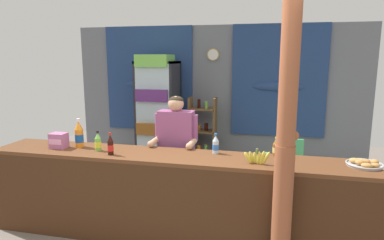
{
  "coord_description": "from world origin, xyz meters",
  "views": [
    {
      "loc": [
        0.96,
        -2.93,
        2.0
      ],
      "look_at": [
        0.1,
        0.77,
        1.3
      ],
      "focal_mm": 31.61,
      "sensor_mm": 36.0,
      "label": 1
    }
  ],
  "objects_px": {
    "stall_counter": "(169,191)",
    "soda_bottle_water": "(216,145)",
    "drink_fridge": "(158,109)",
    "pastry_tray": "(364,164)",
    "timber_post": "(285,151)",
    "soda_bottle_lime_soda": "(98,142)",
    "soda_bottle_cola": "(110,145)",
    "plastic_lawn_chair": "(285,162)",
    "bottle_shelf_rack": "(203,133)",
    "soda_bottle_orange_soda": "(79,135)",
    "shopkeeper": "(176,142)",
    "snack_box_wafer": "(59,141)",
    "soda_bottle_iced_tea": "(276,148)",
    "banana_bunch": "(257,158)"
  },
  "relations": [
    {
      "from": "bottle_shelf_rack",
      "to": "snack_box_wafer",
      "type": "xyz_separation_m",
      "value": [
        -1.23,
        -2.36,
        0.37
      ]
    },
    {
      "from": "timber_post",
      "to": "drink_fridge",
      "type": "height_order",
      "value": "timber_post"
    },
    {
      "from": "shopkeeper",
      "to": "soda_bottle_orange_soda",
      "type": "bearing_deg",
      "value": -157.14
    },
    {
      "from": "plastic_lawn_chair",
      "to": "soda_bottle_iced_tea",
      "type": "relative_size",
      "value": 4.22
    },
    {
      "from": "timber_post",
      "to": "soda_bottle_orange_soda",
      "type": "relative_size",
      "value": 7.39
    },
    {
      "from": "drink_fridge",
      "to": "soda_bottle_iced_tea",
      "type": "distance_m",
      "value": 2.76
    },
    {
      "from": "shopkeeper",
      "to": "snack_box_wafer",
      "type": "height_order",
      "value": "shopkeeper"
    },
    {
      "from": "soda_bottle_iced_tea",
      "to": "soda_bottle_water",
      "type": "relative_size",
      "value": 0.91
    },
    {
      "from": "soda_bottle_lime_soda",
      "to": "soda_bottle_cola",
      "type": "bearing_deg",
      "value": -29.12
    },
    {
      "from": "bottle_shelf_rack",
      "to": "plastic_lawn_chair",
      "type": "xyz_separation_m",
      "value": [
        1.39,
        -0.77,
        -0.19
      ]
    },
    {
      "from": "soda_bottle_cola",
      "to": "soda_bottle_orange_soda",
      "type": "bearing_deg",
      "value": 157.0
    },
    {
      "from": "timber_post",
      "to": "bottle_shelf_rack",
      "type": "distance_m",
      "value": 3.07
    },
    {
      "from": "timber_post",
      "to": "soda_bottle_lime_soda",
      "type": "xyz_separation_m",
      "value": [
        -2.01,
        0.38,
        -0.13
      ]
    },
    {
      "from": "stall_counter",
      "to": "timber_post",
      "type": "height_order",
      "value": "timber_post"
    },
    {
      "from": "soda_bottle_lime_soda",
      "to": "snack_box_wafer",
      "type": "height_order",
      "value": "soda_bottle_lime_soda"
    },
    {
      "from": "soda_bottle_water",
      "to": "snack_box_wafer",
      "type": "bearing_deg",
      "value": -174.09
    },
    {
      "from": "soda_bottle_orange_soda",
      "to": "timber_post",
      "type": "bearing_deg",
      "value": -11.73
    },
    {
      "from": "stall_counter",
      "to": "plastic_lawn_chair",
      "type": "bearing_deg",
      "value": 53.55
    },
    {
      "from": "soda_bottle_lime_soda",
      "to": "snack_box_wafer",
      "type": "bearing_deg",
      "value": 179.57
    },
    {
      "from": "timber_post",
      "to": "soda_bottle_cola",
      "type": "distance_m",
      "value": 1.82
    },
    {
      "from": "drink_fridge",
      "to": "pastry_tray",
      "type": "xyz_separation_m",
      "value": [
        2.81,
        -2.1,
        -0.13
      ]
    },
    {
      "from": "drink_fridge",
      "to": "plastic_lawn_chair",
      "type": "xyz_separation_m",
      "value": [
        2.15,
        -0.58,
        -0.63
      ]
    },
    {
      "from": "drink_fridge",
      "to": "soda_bottle_water",
      "type": "distance_m",
      "value": 2.4
    },
    {
      "from": "drink_fridge",
      "to": "soda_bottle_lime_soda",
      "type": "height_order",
      "value": "drink_fridge"
    },
    {
      "from": "stall_counter",
      "to": "soda_bottle_orange_soda",
      "type": "height_order",
      "value": "soda_bottle_orange_soda"
    },
    {
      "from": "bottle_shelf_rack",
      "to": "soda_bottle_orange_soda",
      "type": "relative_size",
      "value": 3.9
    },
    {
      "from": "snack_box_wafer",
      "to": "banana_bunch",
      "type": "bearing_deg",
      "value": -2.27
    },
    {
      "from": "stall_counter",
      "to": "soda_bottle_water",
      "type": "distance_m",
      "value": 0.7
    },
    {
      "from": "soda_bottle_lime_soda",
      "to": "soda_bottle_iced_tea",
      "type": "bearing_deg",
      "value": 7.38
    },
    {
      "from": "drink_fridge",
      "to": "shopkeeper",
      "type": "height_order",
      "value": "drink_fridge"
    },
    {
      "from": "bottle_shelf_rack",
      "to": "soda_bottle_orange_soda",
      "type": "bearing_deg",
      "value": -114.2
    },
    {
      "from": "snack_box_wafer",
      "to": "shopkeeper",
      "type": "bearing_deg",
      "value": 22.96
    },
    {
      "from": "drink_fridge",
      "to": "soda_bottle_cola",
      "type": "xyz_separation_m",
      "value": [
        0.24,
        -2.3,
        -0.05
      ]
    },
    {
      "from": "soda_bottle_cola",
      "to": "pastry_tray",
      "type": "xyz_separation_m",
      "value": [
        2.57,
        0.2,
        -0.08
      ]
    },
    {
      "from": "soda_bottle_water",
      "to": "pastry_tray",
      "type": "relative_size",
      "value": 0.66
    },
    {
      "from": "timber_post",
      "to": "snack_box_wafer",
      "type": "distance_m",
      "value": 2.55
    },
    {
      "from": "soda_bottle_water",
      "to": "soda_bottle_iced_tea",
      "type": "bearing_deg",
      "value": 5.49
    },
    {
      "from": "drink_fridge",
      "to": "soda_bottle_iced_tea",
      "type": "relative_size",
      "value": 10.05
    },
    {
      "from": "stall_counter",
      "to": "soda_bottle_lime_soda",
      "type": "bearing_deg",
      "value": 173.3
    },
    {
      "from": "timber_post",
      "to": "snack_box_wafer",
      "type": "height_order",
      "value": "timber_post"
    },
    {
      "from": "drink_fridge",
      "to": "soda_bottle_water",
      "type": "bearing_deg",
      "value": -56.06
    },
    {
      "from": "banana_bunch",
      "to": "soda_bottle_water",
      "type": "bearing_deg",
      "value": 148.77
    },
    {
      "from": "soda_bottle_orange_soda",
      "to": "soda_bottle_lime_soda",
      "type": "bearing_deg",
      "value": -18.16
    },
    {
      "from": "soda_bottle_cola",
      "to": "stall_counter",
      "type": "bearing_deg",
      "value": 1.48
    },
    {
      "from": "soda_bottle_lime_soda",
      "to": "soda_bottle_water",
      "type": "bearing_deg",
      "value": 8.31
    },
    {
      "from": "stall_counter",
      "to": "soda_bottle_water",
      "type": "xyz_separation_m",
      "value": [
        0.45,
        0.29,
        0.46
      ]
    },
    {
      "from": "stall_counter",
      "to": "plastic_lawn_chair",
      "type": "height_order",
      "value": "stall_counter"
    },
    {
      "from": "banana_bunch",
      "to": "plastic_lawn_chair",
      "type": "bearing_deg",
      "value": 78.19
    },
    {
      "from": "soda_bottle_cola",
      "to": "bottle_shelf_rack",
      "type": "bearing_deg",
      "value": 78.22
    },
    {
      "from": "plastic_lawn_chair",
      "to": "soda_bottle_orange_soda",
      "type": "bearing_deg",
      "value": -148.02
    }
  ]
}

